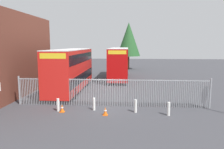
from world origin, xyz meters
The scene contains 11 objects.
ground_plane centered at (0.00, 8.00, 0.00)m, with size 100.00×100.00×0.00m, color #3D3D42.
palisade_fence centered at (0.26, 0.00, 1.18)m, with size 15.36×0.14×2.35m.
double_decker_bus_near_gate centered at (-4.41, 5.34, 2.42)m, with size 2.54×10.81×4.42m.
double_decker_bus_behind_fence_left centered at (0.28, 13.76, 2.42)m, with size 2.54×10.81×4.42m.
bollard_near_left centered at (-3.58, -1.60, 0.47)m, with size 0.20×0.20×0.95m, color silver.
bollard_center_front centered at (-0.97, -1.16, 0.47)m, with size 0.20×0.20×0.95m, color silver.
bollard_near_right centered at (2.13, -1.48, 0.47)m, with size 0.20×0.20×0.95m, color silver.
bollard_far_right centered at (4.38, -2.00, 0.47)m, with size 0.20×0.20×0.95m, color silver.
traffic_cone_by_gate centered at (-3.22, -1.80, 0.29)m, with size 0.34×0.34×0.59m.
traffic_cone_mid_forecourt centered at (0.00, -2.26, 0.29)m, with size 0.34×0.34×0.59m.
tree_tall_back centered at (1.64, 25.98, 5.93)m, with size 4.57×4.57×9.20m.
Camera 1 is at (1.54, -16.56, 4.89)m, focal length 34.26 mm.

